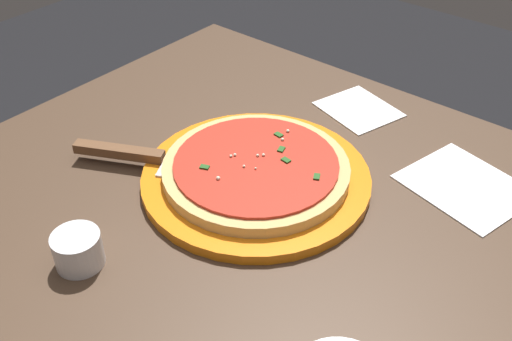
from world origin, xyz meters
TOP-DOWN VIEW (x-y plane):
  - restaurant_table at (0.00, 0.00)m, footprint 0.85×0.72m
  - serving_plate at (0.03, -0.01)m, footprint 0.31×0.31m
  - pizza at (0.03, -0.01)m, footprint 0.25×0.25m
  - pizza_server at (0.17, 0.06)m, footprint 0.22×0.14m
  - cup_small_sauce at (0.09, 0.23)m, footprint 0.06×0.06m
  - napkin_folded_right at (-0.19, -0.18)m, footprint 0.18×0.16m
  - napkin_loose_left at (0.02, -0.26)m, footprint 0.14×0.13m

SIDE VIEW (x-z plane):
  - restaurant_table at x=0.00m, z-range 0.21..0.96m
  - napkin_folded_right at x=-0.19m, z-range 0.76..0.76m
  - napkin_loose_left at x=0.02m, z-range 0.76..0.76m
  - serving_plate at x=0.03m, z-range 0.76..0.77m
  - pizza_server at x=0.17m, z-range 0.77..0.78m
  - cup_small_sauce at x=0.09m, z-range 0.76..0.80m
  - pizza at x=0.03m, z-range 0.77..0.79m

